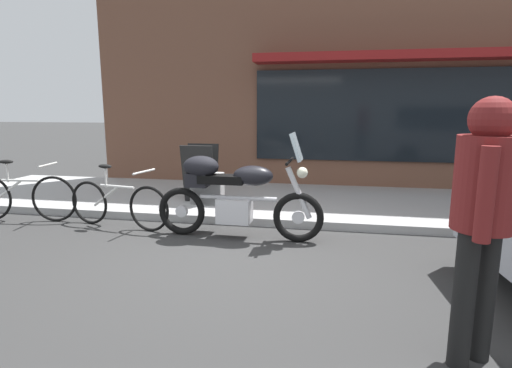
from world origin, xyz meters
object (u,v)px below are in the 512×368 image
Objects in this scene: parked_bicycle at (118,203)px; sandwich_board_sign at (200,173)px; second_bicycle_by_cafe at (21,197)px; touring_motorcycle at (229,192)px; pedestrian_walking at (484,201)px.

parked_bicycle is 1.72× the size of sandwich_board_sign.
parked_bicycle is at bearing -1.67° from second_bicycle_by_cafe.
touring_motorcycle is 1.70m from parked_bicycle.
pedestrian_walking is 6.16m from second_bicycle_by_cafe.
sandwich_board_sign is 2.74m from second_bicycle_by_cafe.
touring_motorcycle is 3.32m from pedestrian_walking.
pedestrian_walking is at bearing -46.18° from touring_motorcycle.
pedestrian_walking is 1.04× the size of second_bicycle_by_cafe.
second_bicycle_by_cafe is (-3.29, 0.17, -0.23)m from touring_motorcycle.
touring_motorcycle is 3.31m from second_bicycle_by_cafe.
second_bicycle_by_cafe is at bearing 178.33° from parked_bicycle.
pedestrian_walking is (3.95, -2.49, 0.76)m from parked_bicycle.
parked_bicycle is at bearing 175.84° from touring_motorcycle.
touring_motorcycle is at bearing -2.94° from second_bicycle_by_cafe.
touring_motorcycle reaches higher than parked_bicycle.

